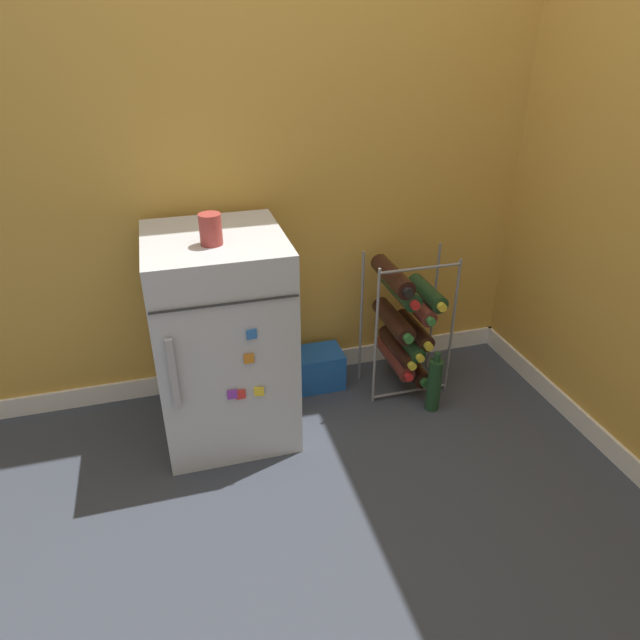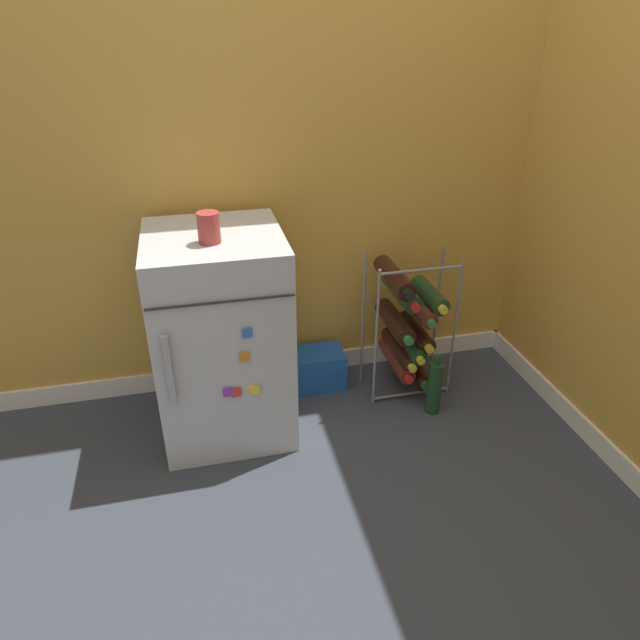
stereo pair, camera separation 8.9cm
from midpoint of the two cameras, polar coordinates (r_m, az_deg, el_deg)
ground_plane at (r=2.36m, az=4.50°, el=-12.20°), size 14.00×14.00×0.00m
wall_back at (r=2.38m, az=1.11°, el=21.35°), size 6.86×0.07×2.50m
mini_fridge at (r=2.26m, az=-8.72°, el=-1.56°), size 0.50×0.55×0.83m
wine_rack at (r=2.53m, az=9.63°, el=-0.38°), size 0.37×0.33×0.64m
soda_box at (r=2.63m, az=0.74°, el=-4.86°), size 0.24×0.17×0.17m
fridge_top_cup at (r=1.99m, az=-9.80°, el=9.07°), size 0.08×0.08×0.11m
loose_bottle_floor at (r=2.50m, az=12.38°, el=-6.59°), size 0.06×0.06×0.28m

